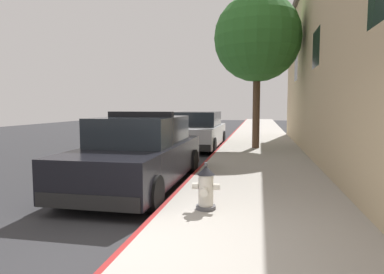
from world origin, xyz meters
The scene contains 7 objects.
ground_plane centered at (-4.45, 10.00, -0.10)m, with size 32.12×60.00×0.20m, color #2B2B2D.
sidewalk_pavement centered at (1.55, 10.00, 0.08)m, with size 3.11×60.00×0.15m, color #9E9991.
curb_painted_edge centered at (-0.04, 10.00, 0.08)m, with size 0.08×60.00×0.15m, color maroon.
police_cruiser centered at (-1.09, 3.37, 0.74)m, with size 1.94×4.84×1.68m.
parked_car_silver_ahead centered at (-1.04, 10.42, 0.74)m, with size 1.94×4.84×1.56m.
fire_hydrant centered at (0.69, 1.48, 0.50)m, with size 0.44×0.40×0.76m.
street_tree centered at (1.38, 9.78, 4.40)m, with size 3.35×3.35×5.93m.
Camera 1 is at (1.50, -3.76, 1.80)m, focal length 31.69 mm.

